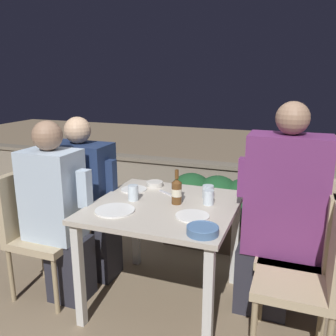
{
  "coord_description": "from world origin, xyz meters",
  "views": [
    {
      "loc": [
        0.76,
        -1.97,
        1.49
      ],
      "look_at": [
        0.0,
        0.07,
        0.92
      ],
      "focal_mm": 38.0,
      "sensor_mm": 36.0,
      "label": 1
    }
  ],
  "objects_px": {
    "beer_bottle": "(177,191)",
    "person_purple_stripe": "(279,214)",
    "chair_right_near": "(315,268)",
    "chair_right_far": "(311,243)",
    "person_navy_jumper": "(86,199)",
    "chair_left_near": "(35,222)",
    "chair_left_far": "(64,206)",
    "person_blue_shirt": "(58,212)"
  },
  "relations": [
    {
      "from": "chair_left_near",
      "to": "chair_right_far",
      "type": "bearing_deg",
      "value": 10.36
    },
    {
      "from": "chair_right_near",
      "to": "chair_right_far",
      "type": "relative_size",
      "value": 1.0
    },
    {
      "from": "person_navy_jumper",
      "to": "chair_right_near",
      "type": "height_order",
      "value": "person_navy_jumper"
    },
    {
      "from": "chair_left_near",
      "to": "person_purple_stripe",
      "type": "distance_m",
      "value": 1.61
    },
    {
      "from": "person_navy_jumper",
      "to": "beer_bottle",
      "type": "xyz_separation_m",
      "value": [
        0.75,
        -0.11,
        0.19
      ]
    },
    {
      "from": "chair_right_far",
      "to": "beer_bottle",
      "type": "height_order",
      "value": "beer_bottle"
    },
    {
      "from": "person_navy_jumper",
      "to": "beer_bottle",
      "type": "distance_m",
      "value": 0.78
    },
    {
      "from": "chair_left_far",
      "to": "person_purple_stripe",
      "type": "xyz_separation_m",
      "value": [
        1.57,
        0.01,
        0.15
      ]
    },
    {
      "from": "person_navy_jumper",
      "to": "chair_right_far",
      "type": "xyz_separation_m",
      "value": [
        1.56,
        0.01,
        -0.08
      ]
    },
    {
      "from": "chair_left_near",
      "to": "person_purple_stripe",
      "type": "height_order",
      "value": "person_purple_stripe"
    },
    {
      "from": "person_blue_shirt",
      "to": "person_purple_stripe",
      "type": "distance_m",
      "value": 1.41
    },
    {
      "from": "chair_right_far",
      "to": "chair_left_near",
      "type": "bearing_deg",
      "value": -169.64
    },
    {
      "from": "chair_left_far",
      "to": "beer_bottle",
      "type": "height_order",
      "value": "beer_bottle"
    },
    {
      "from": "person_navy_jumper",
      "to": "person_blue_shirt",
      "type": "bearing_deg",
      "value": -90.99
    },
    {
      "from": "chair_right_far",
      "to": "chair_left_far",
      "type": "bearing_deg",
      "value": -179.81
    },
    {
      "from": "person_blue_shirt",
      "to": "chair_right_far",
      "type": "height_order",
      "value": "person_blue_shirt"
    },
    {
      "from": "chair_right_far",
      "to": "person_purple_stripe",
      "type": "height_order",
      "value": "person_purple_stripe"
    },
    {
      "from": "person_blue_shirt",
      "to": "chair_left_near",
      "type": "bearing_deg",
      "value": 180.0
    },
    {
      "from": "person_navy_jumper",
      "to": "chair_right_near",
      "type": "distance_m",
      "value": 1.61
    },
    {
      "from": "person_purple_stripe",
      "to": "chair_left_near",
      "type": "bearing_deg",
      "value": -168.4
    },
    {
      "from": "chair_left_near",
      "to": "person_purple_stripe",
      "type": "xyz_separation_m",
      "value": [
        1.57,
        0.32,
        0.15
      ]
    },
    {
      "from": "chair_right_near",
      "to": "chair_right_far",
      "type": "height_order",
      "value": "same"
    },
    {
      "from": "chair_right_near",
      "to": "chair_right_far",
      "type": "xyz_separation_m",
      "value": [
        -0.02,
        0.31,
        0.0
      ]
    },
    {
      "from": "person_navy_jumper",
      "to": "chair_left_far",
      "type": "bearing_deg",
      "value": -180.0
    },
    {
      "from": "beer_bottle",
      "to": "person_purple_stripe",
      "type": "bearing_deg",
      "value": 10.21
    },
    {
      "from": "person_blue_shirt",
      "to": "beer_bottle",
      "type": "height_order",
      "value": "person_blue_shirt"
    },
    {
      "from": "person_navy_jumper",
      "to": "beer_bottle",
      "type": "bearing_deg",
      "value": -8.07
    },
    {
      "from": "chair_left_far",
      "to": "chair_right_far",
      "type": "bearing_deg",
      "value": 0.19
    },
    {
      "from": "person_navy_jumper",
      "to": "chair_right_far",
      "type": "height_order",
      "value": "person_navy_jumper"
    },
    {
      "from": "chair_left_far",
      "to": "person_navy_jumper",
      "type": "bearing_deg",
      "value": 0.0
    },
    {
      "from": "chair_left_far",
      "to": "beer_bottle",
      "type": "distance_m",
      "value": 0.99
    },
    {
      "from": "person_blue_shirt",
      "to": "person_navy_jumper",
      "type": "distance_m",
      "value": 0.32
    },
    {
      "from": "person_purple_stripe",
      "to": "chair_right_far",
      "type": "bearing_deg",
      "value": 0.0
    },
    {
      "from": "beer_bottle",
      "to": "person_blue_shirt",
      "type": "bearing_deg",
      "value": -164.39
    },
    {
      "from": "chair_right_near",
      "to": "beer_bottle",
      "type": "relative_size",
      "value": 3.93
    },
    {
      "from": "person_blue_shirt",
      "to": "chair_left_far",
      "type": "bearing_deg",
      "value": 121.2
    },
    {
      "from": "person_blue_shirt",
      "to": "chair_right_far",
      "type": "distance_m",
      "value": 1.6
    },
    {
      "from": "person_purple_stripe",
      "to": "beer_bottle",
      "type": "height_order",
      "value": "person_purple_stripe"
    },
    {
      "from": "chair_left_far",
      "to": "beer_bottle",
      "type": "xyz_separation_m",
      "value": [
        0.94,
        -0.11,
        0.27
      ]
    },
    {
      "from": "person_navy_jumper",
      "to": "chair_right_near",
      "type": "bearing_deg",
      "value": -10.74
    },
    {
      "from": "chair_left_far",
      "to": "chair_right_far",
      "type": "xyz_separation_m",
      "value": [
        1.76,
        0.01,
        0.0
      ]
    },
    {
      "from": "person_purple_stripe",
      "to": "beer_bottle",
      "type": "distance_m",
      "value": 0.64
    }
  ]
}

